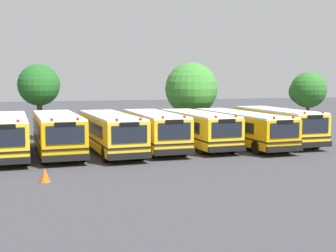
{
  "coord_description": "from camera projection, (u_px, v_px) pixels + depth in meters",
  "views": [
    {
      "loc": [
        -9.1,
        -29.73,
        4.73
      ],
      "look_at": [
        0.95,
        0.0,
        1.6
      ],
      "focal_mm": 48.17,
      "sensor_mm": 36.0,
      "label": 1
    }
  ],
  "objects": [
    {
      "name": "traffic_cone",
      "position": [
        45.0,
        175.0,
        21.16
      ],
      "size": [
        0.5,
        0.5,
        0.66
      ],
      "primitive_type": "cone",
      "color": "#EA5914",
      "rests_on": "ground_plane"
    },
    {
      "name": "school_bus_2",
      "position": [
        110.0,
        131.0,
        29.98
      ],
      "size": [
        2.76,
        10.3,
        2.67
      ],
      "rotation": [
        0.0,
        0.0,
        3.16
      ],
      "color": "yellow",
      "rests_on": "ground_plane"
    },
    {
      "name": "tree_1",
      "position": [
        40.0,
        84.0,
        35.74
      ],
      "size": [
        3.3,
        3.3,
        6.08
      ],
      "color": "#4C3823",
      "rests_on": "ground_plane"
    },
    {
      "name": "tree_2",
      "position": [
        190.0,
        89.0,
        41.32
      ],
      "size": [
        4.83,
        4.83,
        6.45
      ],
      "color": "#4C3823",
      "rests_on": "ground_plane"
    },
    {
      "name": "school_bus_0",
      "position": [
        6.0,
        135.0,
        27.95
      ],
      "size": [
        2.6,
        9.47,
        2.72
      ],
      "rotation": [
        0.0,
        0.0,
        3.15
      ],
      "color": "yellow",
      "rests_on": "ground_plane"
    },
    {
      "name": "tree_3",
      "position": [
        307.0,
        91.0,
        43.89
      ],
      "size": [
        3.53,
        3.49,
        5.62
      ],
      "color": "#4C3823",
      "rests_on": "ground_plane"
    },
    {
      "name": "school_bus_5",
      "position": [
        240.0,
        127.0,
        33.38
      ],
      "size": [
        2.73,
        11.72,
        2.56
      ],
      "rotation": [
        0.0,
        0.0,
        3.15
      ],
      "color": "#EAA80C",
      "rests_on": "ground_plane"
    },
    {
      "name": "school_bus_4",
      "position": [
        197.0,
        128.0,
        32.45
      ],
      "size": [
        2.71,
        9.7,
        2.62
      ],
      "rotation": [
        0.0,
        0.0,
        3.15
      ],
      "color": "yellow",
      "rests_on": "ground_plane"
    },
    {
      "name": "school_bus_3",
      "position": [
        154.0,
        129.0,
        31.13
      ],
      "size": [
        2.77,
        9.43,
        2.69
      ],
      "rotation": [
        0.0,
        0.0,
        3.11
      ],
      "color": "yellow",
      "rests_on": "ground_plane"
    },
    {
      "name": "school_bus_6",
      "position": [
        277.0,
        124.0,
        34.43
      ],
      "size": [
        2.85,
        9.84,
        2.73
      ],
      "rotation": [
        0.0,
        0.0,
        3.11
      ],
      "color": "yellow",
      "rests_on": "ground_plane"
    },
    {
      "name": "school_bus_1",
      "position": [
        57.0,
        132.0,
        29.05
      ],
      "size": [
        2.7,
        9.59,
        2.74
      ],
      "rotation": [
        0.0,
        0.0,
        3.15
      ],
      "color": "#EAA80C",
      "rests_on": "ground_plane"
    },
    {
      "name": "ground_plane",
      "position": [
        155.0,
        149.0,
        31.39
      ],
      "size": [
        160.0,
        160.0,
        0.0
      ],
      "primitive_type": "plane",
      "color": "#38383D"
    }
  ]
}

